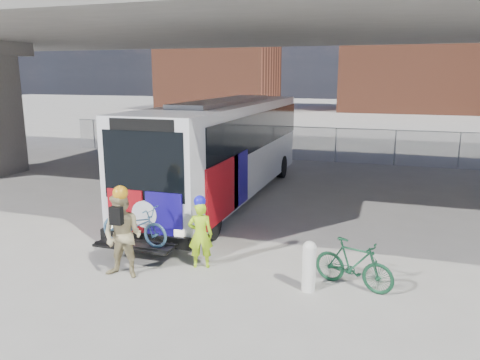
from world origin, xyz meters
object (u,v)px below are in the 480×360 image
at_px(bollard, 309,264).
at_px(bike_parked, 354,264).
at_px(bus, 226,143).
at_px(cyclist_tan, 123,235).
at_px(cyclist_hivis, 200,233).

height_order(bollard, bike_parked, bollard).
xyz_separation_m(bus, cyclist_tan, (0.19, -7.38, -1.09)).
xyz_separation_m(bus, bike_parked, (5.23, -6.31, -1.56)).
distance_m(bollard, cyclist_tan, 4.22).
bearing_deg(cyclist_hivis, cyclist_tan, 16.62).
distance_m(bus, cyclist_tan, 7.47).
xyz_separation_m(cyclist_hivis, cyclist_tan, (-1.45, -1.07, 0.16)).
relative_size(bus, cyclist_tan, 5.99).
xyz_separation_m(bus, cyclist_hivis, (1.64, -6.31, -1.25)).
relative_size(cyclist_tan, bike_parked, 1.20).
bearing_deg(bollard, bus, 122.67).
xyz_separation_m(bus, bollard, (4.34, -6.77, -1.51)).
distance_m(cyclist_tan, bike_parked, 5.18).
relative_size(cyclist_hivis, bike_parked, 0.99).
relative_size(bollard, bike_parked, 0.62).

